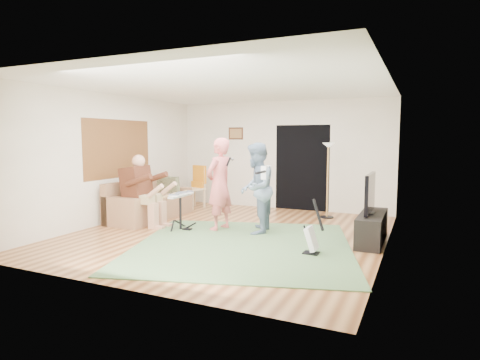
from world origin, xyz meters
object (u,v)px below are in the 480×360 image
sofa (147,206)px  guitarist (256,188)px  singer (219,184)px  television (370,193)px  tv_cabinet (372,228)px  torchiere_lamp (328,167)px  dining_chair (194,193)px  drum_kit (180,213)px  guitar_spare (312,239)px

sofa → guitarist: size_ratio=1.25×
singer → television: size_ratio=1.80×
sofa → tv_cabinet: size_ratio=1.51×
tv_cabinet → torchiere_lamp: bearing=122.7°
dining_chair → sofa: bearing=-79.7°
sofa → guitarist: guitarist is taller
drum_kit → guitar_spare: guitar_spare is taller
sofa → dining_chair: 1.64m
guitar_spare → dining_chair: (-3.79, 2.85, 0.14)m
torchiere_lamp → television: (1.11, -1.81, -0.30)m
dining_chair → guitar_spare: bearing=-17.9°
guitar_spare → tv_cabinet: bearing=56.7°
singer → tv_cabinet: (2.81, 0.24, -0.64)m
sofa → torchiere_lamp: torchiere_lamp is taller
guitar_spare → guitarist: bearing=144.1°
dining_chair → tv_cabinet: 4.85m
guitar_spare → tv_cabinet: 1.37m
television → guitarist: bearing=-174.4°
guitar_spare → tv_cabinet: (0.75, 1.15, 0.00)m
sofa → drum_kit: sofa is taller
torchiere_lamp → tv_cabinet: 2.33m
guitarist → guitar_spare: size_ratio=1.96×
singer → television: singer is taller
torchiere_lamp → television: torchiere_lamp is taller
guitarist → torchiere_lamp: (0.90, 2.01, 0.30)m
guitarist → television: (2.01, 0.20, 0.00)m
drum_kit → guitar_spare: bearing=-12.0°
singer → torchiere_lamp: bearing=152.9°
sofa → singer: singer is taller
torchiere_lamp → tv_cabinet: (1.16, -1.81, -0.90)m
dining_chair → tv_cabinet: size_ratio=0.77×
singer → tv_cabinet: singer is taller
drum_kit → sofa: bearing=153.3°
guitarist → television: guitarist is taller
dining_chair → torchiere_lamp: bearing=20.8°
singer → dining_chair: size_ratio=1.65×
guitarist → guitar_spare: 1.73m
drum_kit → guitar_spare: 2.81m
dining_chair → television: bearing=-1.7°
guitar_spare → torchiere_lamp: torchiere_lamp is taller
sofa → drum_kit: bearing=-26.7°
tv_cabinet → television: (-0.05, -0.00, 0.60)m
drum_kit → guitar_spare: size_ratio=0.86×
torchiere_lamp → guitarist: bearing=-114.2°
guitar_spare → television: size_ratio=0.87×
sofa → drum_kit: 1.45m
guitar_spare → dining_chair: 4.75m
torchiere_lamp → television: size_ratio=1.69×
sofa → drum_kit: size_ratio=2.85×
sofa → singer: bearing=-9.4°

